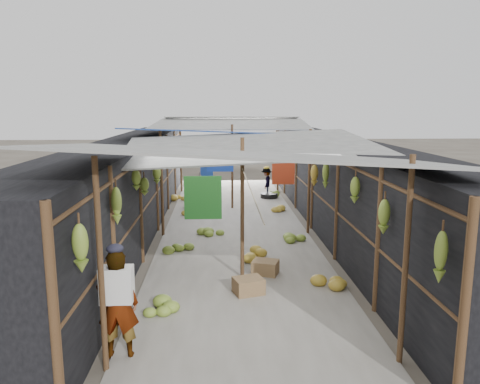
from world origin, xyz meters
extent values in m
plane|color=#6B6356|center=(0.00, 0.00, 0.00)|extent=(80.00, 80.00, 0.00)
cube|color=#9E998E|center=(0.00, 6.50, 0.01)|extent=(3.60, 16.00, 0.02)
cube|color=black|center=(-2.70, 6.50, 1.15)|extent=(1.40, 15.00, 2.30)
cube|color=black|center=(2.70, 6.50, 1.15)|extent=(1.40, 15.00, 2.30)
cube|color=#93784B|center=(0.07, 2.23, 0.14)|extent=(0.57, 0.51, 0.29)
cube|color=#93784B|center=(0.45, 3.15, 0.14)|extent=(0.56, 0.51, 0.28)
cube|color=#93784B|center=(-1.27, 9.08, 0.13)|extent=(0.45, 0.39, 0.27)
cylinder|color=black|center=(1.32, 10.57, 0.09)|extent=(0.59, 0.59, 0.18)
imported|color=white|center=(-1.70, 0.32, 0.71)|extent=(0.52, 0.35, 1.42)
imported|color=#1F459D|center=(-0.80, 9.74, 0.73)|extent=(0.83, 0.72, 1.46)
imported|color=#4A4640|center=(1.27, 10.98, 0.50)|extent=(0.48, 0.70, 1.01)
cylinder|color=brown|center=(-1.80, 0.00, 1.30)|extent=(0.07, 0.07, 2.60)
cylinder|color=brown|center=(1.80, 0.00, 1.30)|extent=(0.07, 0.07, 2.60)
cylinder|color=brown|center=(0.00, 3.00, 1.30)|extent=(0.07, 0.07, 2.60)
cylinder|color=brown|center=(-1.80, 6.00, 1.30)|extent=(0.07, 0.07, 2.60)
cylinder|color=brown|center=(1.80, 6.00, 1.30)|extent=(0.07, 0.07, 2.60)
cylinder|color=brown|center=(0.00, 9.00, 1.30)|extent=(0.07, 0.07, 2.60)
cylinder|color=brown|center=(-1.80, 12.00, 1.30)|extent=(0.07, 0.07, 2.60)
cylinder|color=brown|center=(1.80, 12.00, 1.30)|extent=(0.07, 0.07, 2.60)
cube|color=#9B9A96|center=(0.00, 1.00, 2.50)|extent=(5.21, 3.19, 0.52)
cube|color=#9B9A96|center=(0.20, 4.20, 2.35)|extent=(5.23, 3.73, 0.50)
cube|color=navy|center=(-0.10, 7.50, 2.45)|extent=(5.40, 3.60, 0.41)
cube|color=#9B9A96|center=(0.00, 10.80, 2.55)|extent=(5.37, 3.66, 0.27)
cube|color=#9B9A96|center=(0.10, 13.20, 2.65)|extent=(5.00, 1.99, 0.24)
cylinder|color=brown|center=(-2.00, 6.50, 2.05)|extent=(0.06, 15.00, 0.06)
cylinder|color=brown|center=(2.00, 6.50, 2.05)|extent=(0.06, 15.00, 0.06)
cylinder|color=gray|center=(0.00, 6.50, 2.05)|extent=(0.02, 15.00, 0.02)
cube|color=white|center=(0.53, 8.57, 1.77)|extent=(0.60, 0.03, 0.55)
cube|color=#1E4F8B|center=(-0.57, 10.95, 1.75)|extent=(0.65, 0.03, 0.60)
cube|color=#B4361B|center=(1.00, 4.85, 1.75)|extent=(0.50, 0.03, 0.60)
cube|color=#1C40B8|center=(-0.38, 6.96, 1.75)|extent=(0.70, 0.03, 0.60)
cube|color=#226623|center=(-0.68, 2.12, 1.70)|extent=(0.60, 0.03, 0.70)
ellipsoid|color=olive|center=(-1.88, -0.45, 1.67)|extent=(0.17, 0.15, 0.54)
ellipsoid|color=olive|center=(-1.88, 1.35, 1.74)|extent=(0.15, 0.13, 0.56)
ellipsoid|color=olive|center=(-1.88, 3.01, 1.85)|extent=(0.16, 0.14, 0.38)
ellipsoid|color=olive|center=(-1.88, 3.87, 1.59)|extent=(0.19, 0.16, 0.36)
ellipsoid|color=olive|center=(-1.88, 5.76, 1.54)|extent=(0.20, 0.17, 0.44)
ellipsoid|color=olive|center=(-1.88, 7.42, 1.84)|extent=(0.20, 0.17, 0.36)
ellipsoid|color=olive|center=(-1.88, 8.43, 1.77)|extent=(0.17, 0.15, 0.43)
ellipsoid|color=olive|center=(-1.88, 10.04, 1.77)|extent=(0.16, 0.14, 0.47)
ellipsoid|color=#B5942E|center=(-1.88, 11.47, 1.65)|extent=(0.19, 0.16, 0.45)
ellipsoid|color=olive|center=(-1.88, 13.41, 1.68)|extent=(0.20, 0.17, 0.35)
ellipsoid|color=olive|center=(1.88, -0.67, 1.59)|extent=(0.14, 0.12, 0.58)
ellipsoid|color=olive|center=(1.88, 1.02, 1.62)|extent=(0.17, 0.14, 0.51)
ellipsoid|color=olive|center=(1.88, 2.44, 1.74)|extent=(0.17, 0.14, 0.47)
ellipsoid|color=olive|center=(1.88, 4.61, 1.68)|extent=(0.14, 0.12, 0.59)
ellipsoid|color=#B5942E|center=(1.88, 5.78, 1.50)|extent=(0.19, 0.16, 0.53)
ellipsoid|color=olive|center=(1.88, 7.18, 1.86)|extent=(0.16, 0.13, 0.35)
ellipsoid|color=olive|center=(1.88, 8.52, 1.64)|extent=(0.17, 0.14, 0.43)
ellipsoid|color=olive|center=(1.88, 10.62, 1.61)|extent=(0.15, 0.13, 0.42)
ellipsoid|color=#B5942E|center=(1.88, 11.70, 1.70)|extent=(0.18, 0.16, 0.54)
ellipsoid|color=#B5942E|center=(1.88, 13.66, 1.58)|extent=(0.18, 0.15, 0.54)
ellipsoid|color=olive|center=(-1.40, 1.64, 0.16)|extent=(0.65, 0.55, 0.32)
ellipsoid|color=olive|center=(-0.59, 6.00, 0.14)|extent=(0.54, 0.46, 0.27)
ellipsoid|color=#B5942E|center=(0.50, 4.13, 0.16)|extent=(0.64, 0.55, 0.32)
ellipsoid|color=olive|center=(-1.32, 4.51, 0.14)|extent=(0.58, 0.49, 0.29)
ellipsoid|color=#B5942E|center=(-1.16, 8.38, 0.15)|extent=(0.59, 0.50, 0.30)
ellipsoid|color=#B5942E|center=(1.50, 2.52, 0.13)|extent=(0.54, 0.45, 0.27)
ellipsoid|color=olive|center=(1.64, 10.92, 0.13)|extent=(0.50, 0.43, 0.25)
ellipsoid|color=#B5942E|center=(-1.66, 10.57, 0.17)|extent=(0.70, 0.59, 0.35)
ellipsoid|color=#B5942E|center=(1.41, 8.53, 0.11)|extent=(0.46, 0.39, 0.23)
ellipsoid|color=olive|center=(1.46, 5.23, 0.12)|extent=(0.48, 0.41, 0.24)
camera|label=1|loc=(-0.43, -5.23, 3.14)|focal=35.00mm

